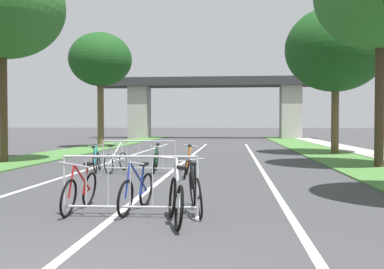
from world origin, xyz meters
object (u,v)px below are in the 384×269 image
bicycle_red_5 (80,191)px  bicycle_silver_7 (176,200)px  tree_right_maple_mid (336,49)px  crowd_barrier_second (139,157)px  tree_left_pine_far (3,6)px  bicycle_blue_2 (137,192)px  bicycle_green_0 (156,161)px  bicycle_orange_4 (188,164)px  tree_left_oak_mid (100,60)px  crowd_barrier_nearest (130,187)px  bicycle_white_6 (116,161)px  bicycle_teal_3 (97,161)px  bicycle_black_1 (195,191)px

bicycle_red_5 → bicycle_silver_7: size_ratio=1.03×
tree_right_maple_mid → crowd_barrier_second: size_ratio=3.24×
tree_left_pine_far → bicycle_red_5: bearing=-55.0°
tree_right_maple_mid → bicycle_blue_2: (-6.94, -15.42, -5.01)m
bicycle_red_5 → bicycle_blue_2: bearing=-174.9°
bicycle_green_0 → bicycle_orange_4: size_ratio=1.00×
tree_left_oak_mid → bicycle_red_5: bearing=-73.9°
bicycle_green_0 → bicycle_silver_7: 7.42m
tree_left_oak_mid → bicycle_green_0: size_ratio=4.29×
bicycle_green_0 → bicycle_red_5: 6.45m
crowd_barrier_nearest → bicycle_white_6: size_ratio=1.38×
bicycle_orange_4 → tree_right_maple_mid: bearing=54.8°
crowd_barrier_nearest → bicycle_red_5: bearing=158.3°
bicycle_blue_2 → tree_left_oak_mid: bearing=-62.3°
bicycle_blue_2 → bicycle_white_6: 6.58m
crowd_barrier_nearest → bicycle_blue_2: size_ratio=1.42×
tree_left_pine_far → bicycle_red_5: size_ratio=4.97×
bicycle_blue_2 → bicycle_green_0: bearing=-74.1°
bicycle_teal_3 → bicycle_orange_4: (3.09, -1.01, 0.02)m
bicycle_orange_4 → bicycle_red_5: bicycle_orange_4 is taller
crowd_barrier_second → bicycle_teal_3: crowd_barrier_second is taller
bicycle_blue_2 → bicycle_silver_7: (0.82, -0.87, 0.02)m
bicycle_black_1 → bicycle_silver_7: size_ratio=1.03×
crowd_barrier_second → tree_left_oak_mid: bearing=111.4°
tree_left_pine_far → bicycle_silver_7: size_ratio=5.13×
bicycle_blue_2 → bicycle_white_6: size_ratio=0.98×
bicycle_orange_4 → bicycle_blue_2: bearing=-96.6°
tree_left_oak_mid → bicycle_red_5: 21.81m
bicycle_teal_3 → bicycle_red_5: 6.50m
tree_left_pine_far → bicycle_green_0: bearing=-21.8°
bicycle_red_5 → bicycle_silver_7: (1.84, -0.81, 0.01)m
bicycle_green_0 → tree_right_maple_mid: bearing=-136.6°
tree_left_oak_mid → bicycle_teal_3: tree_left_oak_mid is taller
tree_right_maple_mid → bicycle_black_1: size_ratio=4.52×
tree_left_oak_mid → tree_right_maple_mid: size_ratio=0.99×
tree_right_maple_mid → bicycle_silver_7: tree_right_maple_mid is taller
tree_left_oak_mid → bicycle_teal_3: size_ratio=4.57×
bicycle_teal_3 → crowd_barrier_second: bearing=-27.0°
bicycle_blue_2 → tree_left_pine_far: bearing=-41.7°
tree_left_oak_mid → bicycle_silver_7: bearing=-70.0°
tree_left_pine_far → crowd_barrier_second: bearing=-27.7°
crowd_barrier_second → bicycle_red_5: crowd_barrier_second is taller
bicycle_red_5 → bicycle_silver_7: bicycle_silver_7 is taller
crowd_barrier_second → bicycle_green_0: size_ratio=1.34×
bicycle_teal_3 → bicycle_white_6: bicycle_white_6 is taller
tree_left_oak_mid → bicycle_white_6: tree_left_oak_mid is taller
tree_left_pine_far → tree_right_maple_mid: bearing=24.1°
bicycle_green_0 → bicycle_teal_3: (-1.93, -0.16, -0.01)m
tree_right_maple_mid → crowd_barrier_nearest: bearing=-113.6°
bicycle_silver_7 → bicycle_orange_4: bearing=80.5°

